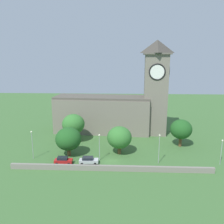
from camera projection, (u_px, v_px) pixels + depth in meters
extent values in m
plane|color=#3D6633|center=(114.00, 141.00, 73.97)|extent=(200.00, 200.00, 0.00)
cube|color=slate|center=(102.00, 115.00, 82.35)|extent=(33.23, 12.58, 11.95)
cube|color=#524C43|center=(102.00, 97.00, 80.92)|extent=(33.18, 11.75, 0.70)
cube|color=slate|center=(155.00, 95.00, 78.67)|extent=(8.04, 8.04, 26.65)
cube|color=#5B554B|center=(157.00, 54.00, 75.60)|extent=(9.32, 9.32, 0.50)
pyramid|color=#403C35|center=(157.00, 46.00, 75.08)|extent=(8.44, 8.44, 4.15)
cylinder|color=white|center=(157.00, 72.00, 73.15)|extent=(4.82, 0.45, 4.83)
torus|color=black|center=(157.00, 72.00, 73.15)|extent=(5.28, 0.79, 5.26)
cylinder|color=white|center=(168.00, 71.00, 76.44)|extent=(0.45, 4.82, 4.83)
torus|color=black|center=(168.00, 71.00, 76.44)|extent=(0.79, 5.28, 5.26)
cube|color=gray|center=(111.00, 168.00, 54.20)|extent=(47.31, 0.70, 1.30)
cube|color=red|center=(64.00, 161.00, 57.74)|extent=(4.39, 1.78, 0.82)
cube|color=#1E232B|center=(62.00, 158.00, 57.58)|extent=(2.46, 1.56, 0.65)
cylinder|color=black|center=(70.00, 161.00, 58.63)|extent=(0.66, 0.32, 0.66)
cylinder|color=black|center=(69.00, 164.00, 56.93)|extent=(0.66, 0.32, 0.66)
cylinder|color=black|center=(59.00, 161.00, 58.73)|extent=(0.66, 0.32, 0.66)
cylinder|color=black|center=(57.00, 164.00, 57.04)|extent=(0.66, 0.32, 0.66)
cube|color=silver|center=(89.00, 161.00, 57.91)|extent=(4.80, 2.19, 0.78)
cube|color=#1E232B|center=(88.00, 158.00, 57.75)|extent=(2.72, 1.84, 0.62)
cylinder|color=black|center=(96.00, 161.00, 58.96)|extent=(0.64, 0.38, 0.62)
cylinder|color=black|center=(95.00, 164.00, 57.08)|extent=(0.64, 0.38, 0.62)
cylinder|color=black|center=(83.00, 161.00, 58.93)|extent=(0.64, 0.38, 0.62)
cylinder|color=black|center=(82.00, 164.00, 57.05)|extent=(0.64, 0.38, 0.62)
cylinder|color=#9EA0A5|center=(32.00, 146.00, 60.09)|extent=(0.14, 0.14, 7.05)
sphere|color=#F4EFCC|center=(31.00, 132.00, 59.24)|extent=(0.44, 0.44, 0.44)
cylinder|color=#9EA0A5|center=(99.00, 148.00, 59.28)|extent=(0.14, 0.14, 6.48)
sphere|color=#F4EFCC|center=(99.00, 135.00, 58.50)|extent=(0.44, 0.44, 0.44)
cylinder|color=#9EA0A5|center=(159.00, 150.00, 57.40)|extent=(0.14, 0.14, 7.10)
sphere|color=#F4EFCC|center=(160.00, 135.00, 56.55)|extent=(0.44, 0.44, 0.44)
cylinder|color=#9EA0A5|center=(221.00, 153.00, 56.84)|extent=(0.14, 0.14, 5.99)
sphere|color=#F4EFCC|center=(223.00, 141.00, 56.12)|extent=(0.44, 0.44, 0.44)
cylinder|color=brown|center=(119.00, 150.00, 63.69)|extent=(0.93, 0.93, 2.25)
ellipsoid|color=#33702D|center=(119.00, 137.00, 62.87)|extent=(6.64, 6.64, 5.97)
cylinder|color=brown|center=(74.00, 137.00, 72.84)|extent=(0.97, 0.97, 3.14)
ellipsoid|color=#33702D|center=(73.00, 124.00, 71.90)|extent=(6.91, 6.91, 6.22)
cylinder|color=brown|center=(180.00, 142.00, 69.01)|extent=(0.89, 0.89, 2.94)
ellipsoid|color=#1E511E|center=(181.00, 129.00, 68.14)|extent=(6.33, 6.33, 5.70)
cylinder|color=brown|center=(69.00, 152.00, 62.42)|extent=(0.95, 0.95, 2.23)
ellipsoid|color=#1E511E|center=(68.00, 139.00, 61.59)|extent=(6.80, 6.80, 6.12)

